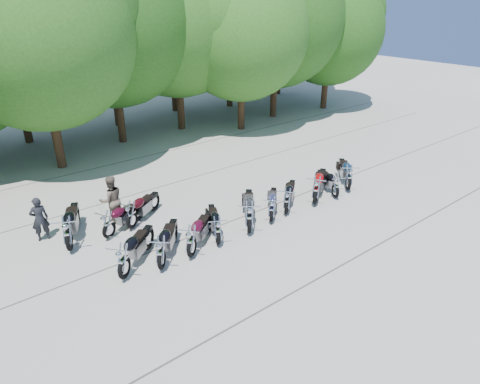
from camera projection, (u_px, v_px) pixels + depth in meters
ground at (266, 233)px, 15.40m from camera, size 90.00×90.00×0.00m
tree_3 at (37, 32)px, 18.66m from camera, size 8.70×8.70×10.67m
tree_4 at (109, 19)px, 22.16m from camera, size 9.13×9.13×11.20m
tree_5 at (175, 18)px, 24.58m from camera, size 9.04×9.04×11.10m
tree_6 at (241, 32)px, 24.88m from camera, size 8.00×8.00×9.82m
tree_7 at (276, 18)px, 27.39m from camera, size 8.79×8.79×10.79m
tree_8 at (329, 31)px, 29.99m from camera, size 7.53×7.53×9.25m
tree_11 at (8, 42)px, 22.57m from camera, size 7.56×7.56×9.28m
tree_12 at (108, 32)px, 25.65m from camera, size 7.88×7.88×9.67m
tree_13 at (170, 23)px, 29.01m from camera, size 8.31×8.31×10.20m
tree_14 at (229, 25)px, 30.38m from camera, size 8.02×8.02×9.84m
tree_15 at (281, 5)px, 33.89m from camera, size 9.67×9.67×11.86m
motorcycle_0 at (123, 260)px, 12.64m from camera, size 2.35×2.12×1.37m
motorcycle_1 at (161, 252)px, 13.09m from camera, size 2.14×2.23×1.34m
motorcycle_2 at (191, 240)px, 13.69m from camera, size 2.32×1.99×1.33m
motorcycle_3 at (217, 230)px, 14.40m from camera, size 1.62×2.24×1.24m
motorcycle_4 at (249, 216)px, 15.07m from camera, size 2.21×2.45×1.43m
motorcycle_5 at (272, 209)px, 15.85m from camera, size 1.97×1.95×1.20m
motorcycle_6 at (287, 200)px, 16.43m from camera, size 2.17×1.91×1.26m
motorcycle_7 at (316, 189)px, 17.14m from camera, size 2.55×2.06×1.44m
motorcycle_8 at (336, 186)px, 17.77m from camera, size 1.43×2.13×1.16m
motorcycle_9 at (349, 177)px, 18.37m from camera, size 2.19×2.33×1.39m
motorcycle_10 at (68, 233)px, 14.02m from camera, size 1.81×2.64×1.45m
motorcycle_11 at (108, 224)px, 14.79m from camera, size 2.25×1.51×1.23m
motorcycle_12 at (131, 214)px, 15.40m from camera, size 2.25×1.77×1.26m
rider_0 at (40, 219)px, 14.68m from camera, size 0.64×0.46×1.63m
rider_1 at (111, 200)px, 15.77m from camera, size 0.96×0.78×1.86m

